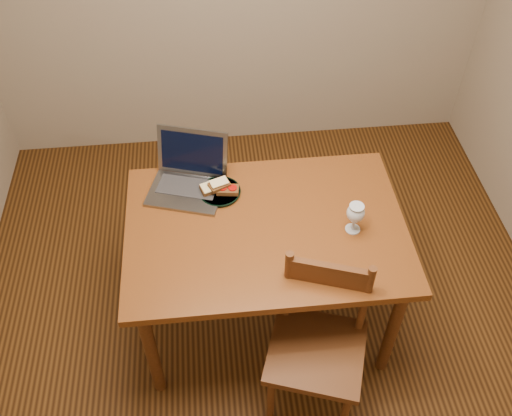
{
  "coord_description": "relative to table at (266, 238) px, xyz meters",
  "views": [
    {
      "loc": [
        -0.21,
        -1.67,
        2.73
      ],
      "look_at": [
        -0.03,
        0.11,
        0.8
      ],
      "focal_mm": 40.0,
      "sensor_mm": 36.0,
      "label": 1
    }
  ],
  "objects": [
    {
      "name": "plate",
      "position": [
        -0.2,
        0.24,
        0.09
      ],
      "size": [
        0.21,
        0.21,
        0.02
      ],
      "primitive_type": "cylinder",
      "color": "black",
      "rests_on": "table"
    },
    {
      "name": "sandwich_top",
      "position": [
        -0.2,
        0.24,
        0.14
      ],
      "size": [
        0.11,
        0.09,
        0.03
      ],
      "primitive_type": null,
      "rotation": [
        0.0,
        0.0,
        0.44
      ],
      "color": "#381E0C",
      "rests_on": "plate"
    },
    {
      "name": "floor",
      "position": [
        -0.01,
        -0.05,
        -0.66
      ],
      "size": [
        3.2,
        3.2,
        0.02
      ],
      "primitive_type": "cube",
      "color": "black",
      "rests_on": "ground"
    },
    {
      "name": "sandwich_cheese",
      "position": [
        -0.23,
        0.25,
        0.12
      ],
      "size": [
        0.12,
        0.09,
        0.03
      ],
      "primitive_type": null,
      "rotation": [
        0.0,
        0.0,
        0.3
      ],
      "color": "#381E0C",
      "rests_on": "plate"
    },
    {
      "name": "chair",
      "position": [
        0.18,
        -0.47,
        -0.17
      ],
      "size": [
        0.53,
        0.51,
        0.45
      ],
      "rotation": [
        0.0,
        0.0,
        -0.33
      ],
      "color": "#3D220C",
      "rests_on": "floor"
    },
    {
      "name": "sandwich_tomato",
      "position": [
        -0.16,
        0.23,
        0.12
      ],
      "size": [
        0.11,
        0.08,
        0.03
      ],
      "primitive_type": null,
      "rotation": [
        0.0,
        0.0,
        -0.13
      ],
      "color": "#381E0C",
      "rests_on": "plate"
    },
    {
      "name": "milk_glass",
      "position": [
        0.4,
        -0.06,
        0.17
      ],
      "size": [
        0.08,
        0.08,
        0.16
      ],
      "primitive_type": null,
      "color": "white",
      "rests_on": "table"
    },
    {
      "name": "laptop",
      "position": [
        -0.34,
        0.32,
        0.15
      ],
      "size": [
        0.43,
        0.41,
        0.25
      ],
      "rotation": [
        0.0,
        0.0,
        -0.3
      ],
      "color": "slate",
      "rests_on": "table"
    },
    {
      "name": "table",
      "position": [
        0.0,
        0.0,
        0.0
      ],
      "size": [
        1.3,
        0.9,
        0.74
      ],
      "color": "#52230D",
      "rests_on": "floor"
    }
  ]
}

